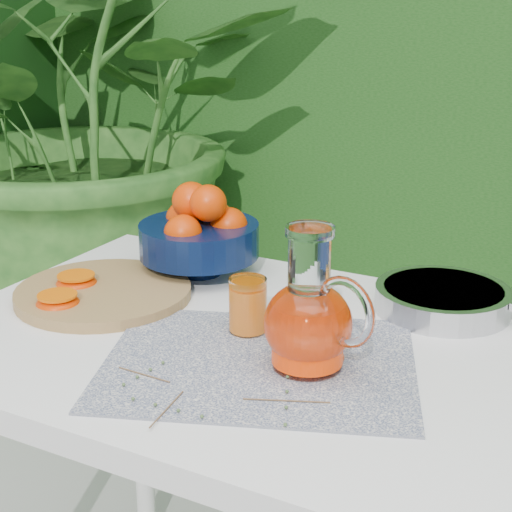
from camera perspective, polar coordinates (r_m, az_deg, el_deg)
The scene contains 11 objects.
hedge_backdrop at distance 3.07m, azimuth 17.27°, elevation 16.72°, with size 8.00×1.65×2.50m.
potted_plant_left at distance 2.76m, azimuth -11.63°, elevation 10.47°, with size 1.76×1.76×1.76m, color #23521C.
white_table at distance 1.28m, azimuth -0.42°, elevation -9.25°, with size 1.00×0.70×0.75m.
placemat at distance 1.16m, azimuth 0.24°, elevation -7.78°, with size 0.45×0.35×0.00m, color #0B1941.
cutting_board at distance 1.42m, azimuth -11.03°, elevation -2.65°, with size 0.31×0.31×0.02m, color olive.
fruit_bowl at distance 1.49m, azimuth -4.09°, elevation 1.74°, with size 0.23×0.23×0.18m.
juice_pitcher at distance 1.12m, azimuth 3.90°, elevation -4.68°, with size 0.19×0.16×0.21m.
juice_tumbler at distance 1.24m, azimuth -0.59°, elevation -3.68°, with size 0.08×0.08×0.09m.
saute_pan at distance 1.37m, azimuth 13.57°, elevation -3.01°, with size 0.41×0.25×0.04m.
orange_halves at distance 1.31m, azimuth -8.34°, elevation -4.02°, with size 0.59×0.17×0.04m.
thyme_sprigs at distance 1.07m, azimuth -4.00°, elevation -9.97°, with size 0.31×0.20×0.01m.
Camera 1 is at (0.66, -0.95, 1.28)m, focal length 55.00 mm.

